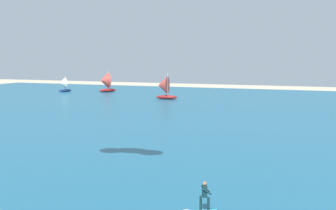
# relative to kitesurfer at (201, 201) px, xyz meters

# --- Properties ---
(ocean) EXTENTS (160.00, 90.00, 0.10)m
(ocean) POSITION_rel_kitesurfer_xyz_m (-3.80, 37.98, -0.65)
(ocean) COLOR #1E607F
(ocean) RESTS_ON ground
(kitesurfer) EXTENTS (2.01, 1.35, 1.67)m
(kitesurfer) POSITION_rel_kitesurfer_xyz_m (0.00, 0.00, 0.00)
(kitesurfer) COLOR #26B2CC
(kitesurfer) RESTS_ON ocean
(sailboat_trailing) EXTENTS (4.37, 4.57, 5.10)m
(sailboat_trailing) POSITION_rel_kitesurfer_xyz_m (-40.04, 61.70, 1.73)
(sailboat_trailing) COLOR maroon
(sailboat_trailing) RESTS_ON ocean
(sailboat_center_horizon) EXTENTS (4.40, 3.78, 5.06)m
(sailboat_center_horizon) POSITION_rel_kitesurfer_xyz_m (-21.69, 51.97, 1.71)
(sailboat_center_horizon) COLOR maroon
(sailboat_center_horizon) RESTS_ON ocean
(sailboat_far_left) EXTENTS (3.22, 3.40, 3.79)m
(sailboat_far_left) POSITION_rel_kitesurfer_xyz_m (-49.79, 59.03, 1.13)
(sailboat_far_left) COLOR navy
(sailboat_far_left) RESTS_ON ocean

